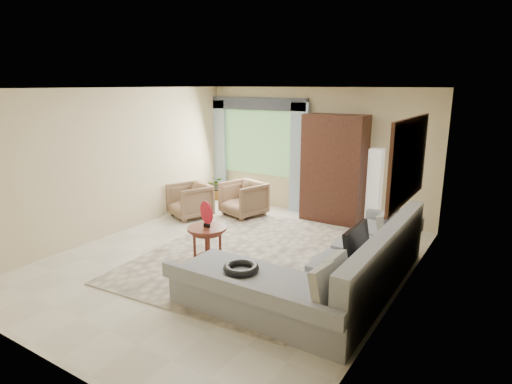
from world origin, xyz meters
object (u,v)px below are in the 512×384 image
Objects in this scene: coffee_table at (207,245)px; potted_plant at (216,188)px; armchair_right at (243,199)px; armoire at (334,169)px; sectional_sofa at (334,274)px; tv_screen at (357,245)px; armchair_left at (190,201)px; floor_lamp at (374,188)px.

coffee_table reaches higher than potted_plant.
armoire is (1.67, 0.70, 0.69)m from armchair_right.
sectional_sofa is 0.51m from tv_screen.
tv_screen is at bearing 4.19° from coffee_table.
tv_screen is 1.32× the size of potted_plant.
tv_screen reaches higher than armchair_left.
sectional_sofa reaches higher than armchair_left.
potted_plant is (-2.20, 3.07, -0.03)m from coffee_table.
tv_screen reaches higher than potted_plant.
armoire is at bearing 50.79° from armchair_left.
potted_plant is at bearing 125.62° from coffee_table.
sectional_sofa is 4.41× the size of armchair_right.
armoire reaches higher than armchair_left.
sectional_sofa is 3.24m from armoire.
coffee_table is 3.48m from floor_lamp.
sectional_sofa is 5.12m from potted_plant.
floor_lamp is (0.80, 0.06, -0.30)m from armoire.
armchair_right is (0.87, 0.66, 0.01)m from armchair_left.
coffee_table is at bearing -175.81° from tv_screen.
armchair_left reaches higher than potted_plant.
armchair_left is at bearing 159.68° from tv_screen.
tv_screen is 3.00m from floor_lamp.
floor_lamp reaches higher than tv_screen.
sectional_sofa is 4.08m from armchair_left.
floor_lamp reaches higher than sectional_sofa.
potted_plant is at bearing 179.11° from armoire.
coffee_table is at bearing -20.19° from armchair_left.
armchair_left is at bearing -151.90° from armoire.
potted_plant is 3.78m from floor_lamp.
armoire is at bearing -0.89° from potted_plant.
armchair_right reaches higher than armchair_left.
floor_lamp is (1.55, 3.08, 0.44)m from coffee_table.
armchair_right reaches higher than potted_plant.
armoire is 0.86m from floor_lamp.
floor_lamp is (3.34, 1.42, 0.40)m from armchair_left.
armchair_right is 1.40× the size of potted_plant.
potted_plant is (-4.45, 2.90, -0.44)m from tv_screen.
armchair_left is 1.09m from armchair_right.
armchair_left is (-1.79, 1.66, 0.04)m from coffee_table.
armchair_left is 1.35× the size of potted_plant.
tv_screen is 0.35× the size of armoire.
sectional_sofa is 4.68× the size of tv_screen.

